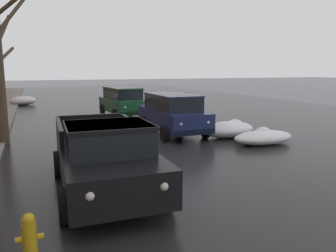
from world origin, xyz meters
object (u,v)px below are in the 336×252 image
at_px(pickup_truck_black_approaching_near_lane, 105,156).
at_px(suv_darkblue_parked_kerbside_close, 172,112).
at_px(suv_green_parked_kerbside_mid, 123,101).
at_px(bare_tree_mid_block, 0,73).
at_px(fire_hydrant, 29,235).

relative_size(pickup_truck_black_approaching_near_lane, suv_darkblue_parked_kerbside_close, 1.12).
bearing_deg(suv_darkblue_parked_kerbside_close, suv_green_parked_kerbside_mid, 95.75).
xyz_separation_m(bare_tree_mid_block, suv_green_parked_kerbside_mid, (6.26, 5.72, -1.78)).
xyz_separation_m(pickup_truck_black_approaching_near_lane, suv_green_parked_kerbside_mid, (3.70, 12.36, 0.11)).
distance_m(bare_tree_mid_block, pickup_truck_black_approaching_near_lane, 7.36).
distance_m(suv_darkblue_parked_kerbside_close, suv_green_parked_kerbside_mid, 6.36).
distance_m(bare_tree_mid_block, suv_green_parked_kerbside_mid, 8.67).
relative_size(pickup_truck_black_approaching_near_lane, suv_green_parked_kerbside_mid, 1.13).
bearing_deg(bare_tree_mid_block, suv_darkblue_parked_kerbside_close, -5.07).
height_order(suv_darkblue_parked_kerbside_close, suv_green_parked_kerbside_mid, same).
bearing_deg(suv_darkblue_parked_kerbside_close, pickup_truck_black_approaching_near_lane, -125.75).
bearing_deg(suv_darkblue_parked_kerbside_close, bare_tree_mid_block, 174.93).
distance_m(pickup_truck_black_approaching_near_lane, suv_green_parked_kerbside_mid, 12.90).
bearing_deg(fire_hydrant, pickup_truck_black_approaching_near_lane, 53.53).
distance_m(bare_tree_mid_block, fire_hydrant, 9.26).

